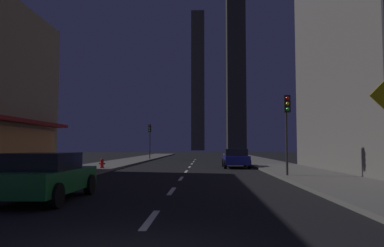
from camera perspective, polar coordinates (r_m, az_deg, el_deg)
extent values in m
cube|color=black|center=(37.08, 0.14, -6.23)|extent=(78.00, 136.00, 0.10)
cube|color=#605E59|center=(37.50, 10.95, -5.94)|extent=(4.00, 76.00, 0.15)
cube|color=#605E59|center=(37.95, -10.54, -5.92)|extent=(4.00, 76.00, 0.15)
cube|color=silver|center=(8.47, -6.53, -14.72)|extent=(0.16, 2.20, 0.01)
cube|color=silver|center=(13.57, -3.21, -10.53)|extent=(0.16, 2.20, 0.01)
cube|color=silver|center=(18.73, -1.74, -8.62)|extent=(0.16, 2.20, 0.01)
cube|color=silver|center=(23.91, -0.92, -7.54)|extent=(0.16, 2.20, 0.01)
cube|color=silver|center=(29.09, -0.39, -6.84)|extent=(0.16, 2.20, 0.01)
cube|color=silver|center=(34.28, -0.02, -6.35)|extent=(0.16, 2.20, 0.01)
cube|color=silver|center=(39.47, 0.25, -5.99)|extent=(0.16, 2.20, 0.01)
cube|color=silver|center=(44.66, 0.46, -5.71)|extent=(0.16, 2.20, 0.01)
cube|color=#4D493A|center=(153.73, 0.93, 6.74)|extent=(5.48, 5.52, 58.54)
cube|color=#413E31|center=(129.64, 6.87, 9.36)|extent=(6.36, 7.45, 61.40)
cube|color=#1E722D|center=(12.05, -21.82, -8.24)|extent=(1.80, 4.20, 0.65)
cube|color=black|center=(11.83, -22.15, -5.60)|extent=(1.64, 2.00, 0.55)
cylinder|color=black|center=(13.70, -22.86, -8.78)|extent=(0.22, 0.68, 0.68)
cylinder|color=black|center=(13.07, -15.75, -9.19)|extent=(0.22, 0.68, 0.68)
cylinder|color=black|center=(10.45, -20.52, -10.54)|extent=(0.22, 0.68, 0.68)
sphere|color=white|center=(14.14, -20.49, -7.34)|extent=(0.18, 0.18, 0.18)
sphere|color=white|center=(13.76, -16.22, -7.54)|extent=(0.18, 0.18, 0.18)
cube|color=navy|center=(28.38, 6.87, -5.66)|extent=(1.80, 4.20, 0.65)
cube|color=black|center=(28.17, 6.89, -4.54)|extent=(1.64, 2.00, 0.55)
cylinder|color=black|center=(29.73, 4.94, -6.11)|extent=(0.22, 0.68, 0.68)
cylinder|color=black|center=(29.87, 8.33, -6.07)|extent=(0.22, 0.68, 0.68)
cylinder|color=black|center=(26.94, 5.24, -6.37)|extent=(0.22, 0.68, 0.68)
cylinder|color=black|center=(27.09, 8.99, -6.32)|extent=(0.22, 0.68, 0.68)
sphere|color=white|center=(30.39, 5.50, -5.44)|extent=(0.18, 0.18, 0.18)
sphere|color=white|center=(30.47, 7.57, -5.42)|extent=(0.18, 0.18, 0.18)
cylinder|color=red|center=(26.06, -13.92, -6.18)|extent=(0.22, 0.22, 0.55)
sphere|color=red|center=(26.05, -13.91, -5.58)|extent=(0.21, 0.21, 0.21)
cylinder|color=red|center=(26.07, -13.93, -6.72)|extent=(0.30, 0.30, 0.06)
cylinder|color=red|center=(26.10, -14.26, -6.11)|extent=(0.10, 0.10, 0.10)
cylinder|color=red|center=(26.01, -13.58, -6.13)|extent=(0.10, 0.10, 0.10)
cylinder|color=#2D2D2D|center=(19.64, 14.61, -1.72)|extent=(0.12, 0.12, 4.20)
cube|color=black|center=(19.56, 14.67, 2.99)|extent=(0.32, 0.24, 0.90)
sphere|color=red|center=(19.47, 14.74, 3.85)|extent=(0.18, 0.18, 0.18)
sphere|color=#F2B20C|center=(19.43, 14.75, 3.03)|extent=(0.18, 0.18, 0.18)
sphere|color=#19D833|center=(19.40, 14.76, 2.21)|extent=(0.18, 0.18, 0.18)
cylinder|color=#2D2D2D|center=(44.72, -6.63, -2.81)|extent=(0.12, 0.12, 4.20)
cube|color=black|center=(44.57, -6.65, -0.75)|extent=(0.32, 0.24, 0.90)
sphere|color=red|center=(44.45, -6.67, -0.38)|extent=(0.18, 0.18, 0.18)
sphere|color=#F2B20C|center=(44.44, -6.67, -0.74)|extent=(0.18, 0.18, 0.18)
sphere|color=#19D833|center=(44.43, -6.68, -1.10)|extent=(0.18, 0.18, 0.18)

